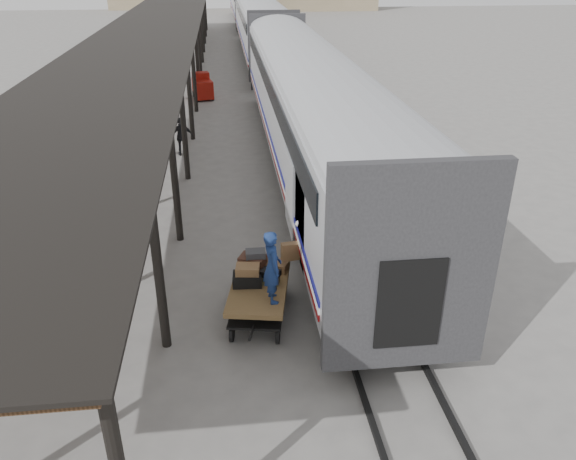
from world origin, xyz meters
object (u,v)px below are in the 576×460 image
Objects in this scene: baggage_cart at (259,292)px; porter at (272,267)px; luggage_tug at (202,87)px; pedestrian at (182,137)px.

porter is (0.25, -0.65, 1.03)m from baggage_cart.
luggage_tug is 1.13× the size of pedestrian.
porter is (2.03, -22.67, 1.02)m from luggage_tug.
baggage_cart is at bearing 13.23° from porter.
luggage_tug is at bearing 105.03° from baggage_cart.
baggage_cart is 12.20m from pedestrian.
porter is 12.92m from pedestrian.
luggage_tug is 10.08m from pedestrian.
porter reaches higher than pedestrian.
luggage_tug is at bearing -108.02° from pedestrian.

